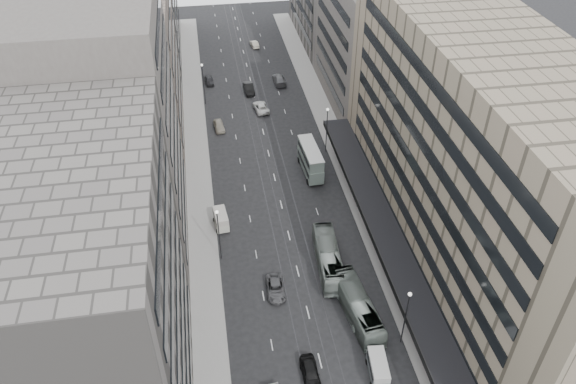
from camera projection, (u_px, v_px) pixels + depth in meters
ground at (310, 319)px, 67.18m from camera, size 220.00×220.00×0.00m
sidewalk_right at (335, 142)px, 97.89m from camera, size 4.00×125.00×0.15m
sidewalk_left at (197, 154)px, 94.79m from camera, size 4.00×125.00×0.15m
department_store at (476, 162)px, 67.01m from camera, size 19.20×60.00×30.00m
building_right_mid at (371, 40)px, 103.08m from camera, size 15.00×28.00×24.00m
building_left_a at (90, 311)px, 48.97m from camera, size 15.00×28.00×30.00m
building_left_b at (111, 130)px, 68.76m from camera, size 15.00×26.00×34.00m
building_left_c at (130, 69)px, 92.55m from camera, size 15.00×28.00×25.00m
lamp_right_near at (406, 312)px, 61.35m from camera, size 0.44×0.44×8.32m
lamp_right_far at (327, 125)px, 92.49m from camera, size 0.44×0.44×8.32m
lamp_left_near at (218, 229)px, 72.08m from camera, size 0.44×0.44×8.32m
lamp_left_far at (203, 79)px, 105.56m from camera, size 0.44×0.44×8.32m
bus_near at (357, 306)px, 66.68m from camera, size 4.03×11.80×3.22m
bus_far at (328, 258)px, 73.07m from camera, size 3.47×11.73×3.22m
double_decker at (311, 159)px, 89.37m from camera, size 2.96×8.57×4.63m
vw_microbus at (378, 368)px, 60.32m from camera, size 2.33×4.46×2.32m
panel_van at (221, 219)px, 79.63m from camera, size 2.21×4.00×2.42m
sedan_0 at (310, 372)px, 60.44m from camera, size 1.89×4.58×1.55m
sedan_2 at (276, 288)px, 70.17m from camera, size 2.42×4.90×1.34m
sedan_4 at (219, 126)px, 100.87m from camera, size 2.11×4.40×1.45m
sedan_5 at (249, 88)px, 112.04m from camera, size 2.02×5.17×1.68m
sedan_6 at (261, 107)px, 106.26m from camera, size 3.01×5.48×1.46m
sedan_7 at (279, 79)px, 115.19m from camera, size 2.32×5.59×1.62m
sedan_8 at (209, 80)px, 115.05m from camera, size 2.00×4.25×1.41m
sedan_9 at (254, 44)px, 129.71m from camera, size 1.89×4.16×1.32m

